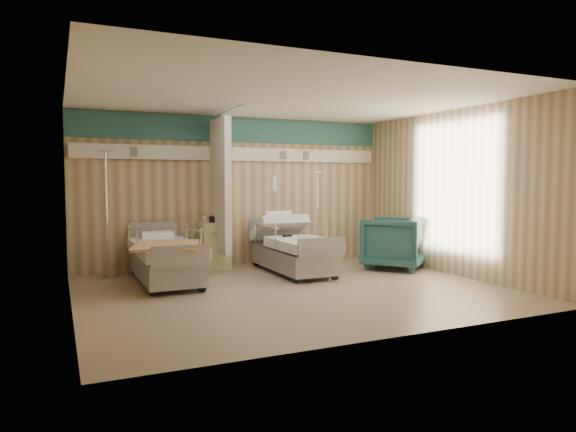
{
  "coord_description": "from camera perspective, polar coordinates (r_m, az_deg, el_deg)",
  "views": [
    {
      "loc": [
        -3.13,
        -6.75,
        1.61
      ],
      "look_at": [
        0.19,
        0.6,
        1.05
      ],
      "focal_mm": 32.0,
      "sensor_mm": 36.0,
      "label": 1
    }
  ],
  "objects": [
    {
      "name": "toiletry_bag",
      "position": [
        9.35,
        -8.1,
        -0.36
      ],
      "size": [
        0.23,
        0.17,
        0.11
      ],
      "primitive_type": "cube",
      "rotation": [
        0.0,
        0.0,
        -0.18
      ],
      "color": "black",
      "rests_on": "bedside_cabinet"
    },
    {
      "name": "bedside_cabinet",
      "position": [
        9.4,
        -8.18,
        -3.29
      ],
      "size": [
        0.5,
        0.48,
        0.85
      ],
      "primitive_type": "cube",
      "color": "#CDC080",
      "rests_on": "ground"
    },
    {
      "name": "waffle_blanket",
      "position": [
        9.46,
        11.92,
        0.11
      ],
      "size": [
        0.9,
        0.9,
        0.08
      ],
      "primitive_type": "cube",
      "rotation": [
        0.0,
        0.0,
        3.89
      ],
      "color": "silver",
      "rests_on": "visitor_armchair"
    },
    {
      "name": "iv_stand_right",
      "position": [
        9.96,
        3.25,
        -3.19
      ],
      "size": [
        0.32,
        0.32,
        1.78
      ],
      "rotation": [
        0.0,
        0.0,
        -0.39
      ],
      "color": "silver",
      "rests_on": "ground"
    },
    {
      "name": "bed_right",
      "position": [
        8.97,
        0.54,
        -4.3
      ],
      "size": [
        1.0,
        2.16,
        0.63
      ],
      "primitive_type": null,
      "color": "silver",
      "rests_on": "ground"
    },
    {
      "name": "tan_blanket",
      "position": [
        7.79,
        -13.33,
        -3.19
      ],
      "size": [
        1.2,
        1.37,
        0.04
      ],
      "primitive_type": "cube",
      "rotation": [
        0.0,
        0.0,
        -0.27
      ],
      "color": "tan",
      "rests_on": "bed_left"
    },
    {
      "name": "room_walls",
      "position": [
        7.67,
        -0.45,
        5.88
      ],
      "size": [
        6.04,
        5.04,
        2.82
      ],
      "color": "tan",
      "rests_on": "ground"
    },
    {
      "name": "visitor_armchair",
      "position": [
        9.55,
        11.68,
        -2.93
      ],
      "size": [
        1.44,
        1.44,
        0.94
      ],
      "primitive_type": "imported",
      "rotation": [
        0.0,
        0.0,
        3.84
      ],
      "color": "#1F4D4D",
      "rests_on": "ground"
    },
    {
      "name": "ground",
      "position": [
        7.62,
        0.56,
        -8.21
      ],
      "size": [
        6.0,
        5.0,
        0.0
      ],
      "primitive_type": "cube",
      "color": "gray",
      "rests_on": "ground"
    },
    {
      "name": "iv_stand_left",
      "position": [
        8.96,
        -19.4,
        -3.8
      ],
      "size": [
        0.38,
        0.38,
        2.1
      ],
      "rotation": [
        0.0,
        0.0,
        0.38
      ],
      "color": "silver",
      "rests_on": "ground"
    },
    {
      "name": "white_cup",
      "position": [
        9.38,
        -9.24,
        -0.34
      ],
      "size": [
        0.11,
        0.11,
        0.12
      ],
      "primitive_type": "cylinder",
      "rotation": [
        0.0,
        0.0,
        -0.43
      ],
      "color": "white",
      "rests_on": "bedside_cabinet"
    },
    {
      "name": "call_remote",
      "position": [
        8.92,
        -0.09,
        -2.19
      ],
      "size": [
        0.18,
        0.13,
        0.04
      ],
      "primitive_type": "cube",
      "rotation": [
        0.0,
        0.0,
        0.34
      ],
      "color": "black",
      "rests_on": "bed_right"
    },
    {
      "name": "bed_left",
      "position": [
        8.3,
        -13.43,
        -5.09
      ],
      "size": [
        1.0,
        2.16,
        0.63
      ],
      "primitive_type": null,
      "color": "silver",
      "rests_on": "ground"
    }
  ]
}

